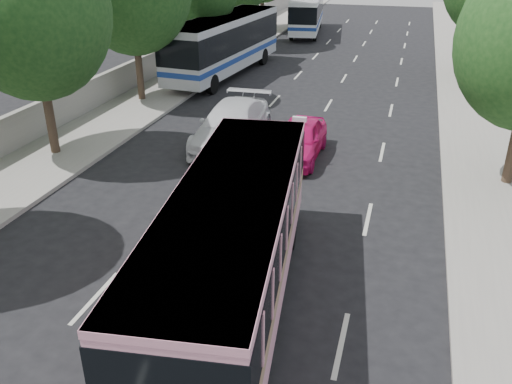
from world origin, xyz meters
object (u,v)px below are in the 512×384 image
(white_pickup, at_px, (232,125))
(pink_taxi, at_px, (299,140))
(pink_bus, at_px, (232,236))
(tour_coach_rear, at_px, (307,11))
(tour_coach_front, at_px, (224,41))

(white_pickup, bearing_deg, pink_taxi, -14.32)
(pink_bus, xyz_separation_m, white_pickup, (-3.50, 10.49, -1.08))
(white_pickup, bearing_deg, pink_bus, -73.27)
(pink_bus, xyz_separation_m, tour_coach_rear, (-6.00, 39.02, -0.03))
(pink_bus, height_order, white_pickup, pink_bus)
(pink_taxi, height_order, tour_coach_rear, tour_coach_rear)
(pink_taxi, distance_m, tour_coach_front, 14.28)
(tour_coach_rear, bearing_deg, pink_bus, -88.26)
(pink_bus, distance_m, tour_coach_front, 23.35)
(pink_bus, distance_m, tour_coach_rear, 39.48)
(pink_bus, bearing_deg, white_pickup, 101.34)
(white_pickup, distance_m, tour_coach_rear, 28.66)
(tour_coach_front, height_order, tour_coach_rear, tour_coach_front)
(tour_coach_front, bearing_deg, pink_bus, -65.07)
(pink_taxi, bearing_deg, tour_coach_front, 121.16)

